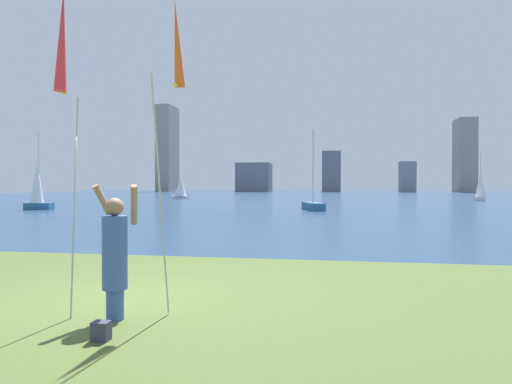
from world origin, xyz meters
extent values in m
cube|color=navy|center=(0.00, 62.02, -0.06)|extent=(120.00, 115.96, 0.12)
cube|color=#232D14|center=(0.00, 4.04, -0.02)|extent=(120.00, 0.70, 0.02)
cylinder|color=#3F59A5|center=(0.36, -1.27, 0.21)|extent=(0.24, 0.24, 0.42)
cylinder|color=#3F59A5|center=(0.36, -1.27, 0.91)|extent=(0.34, 0.34, 0.99)
sphere|color=#936B51|center=(0.36, -1.27, 1.53)|extent=(0.24, 0.24, 0.24)
cylinder|color=#936B51|center=(0.14, -1.13, 1.55)|extent=(0.24, 0.38, 0.57)
cylinder|color=#936B51|center=(0.57, -1.13, 1.55)|extent=(0.24, 0.38, 0.57)
cylinder|color=#B2B2B7|center=(-0.27, -1.21, 1.53)|extent=(0.02, 0.24, 3.05)
cone|color=red|center=(-0.27, -1.47, 3.76)|extent=(0.16, 0.26, 1.43)
sphere|color=yellow|center=(-0.27, -1.42, 3.06)|extent=(0.06, 0.06, 0.06)
cylinder|color=#B2B2B7|center=(0.98, -1.21, 1.64)|extent=(0.02, 0.61, 3.23)
cone|color=#F25919|center=(0.98, -0.51, 3.91)|extent=(0.16, 0.38, 1.26)
sphere|color=yellow|center=(0.98, -0.62, 3.28)|extent=(0.06, 0.06, 0.06)
cube|color=#33384C|center=(0.58, -2.06, 0.11)|extent=(0.20, 0.15, 0.22)
cube|color=#2D6084|center=(-17.56, 22.55, 0.24)|extent=(1.95, 1.29, 0.48)
cylinder|color=silver|center=(-17.56, 22.55, 3.06)|extent=(0.06, 0.06, 5.15)
cone|color=white|center=(-17.69, 22.52, 2.04)|extent=(1.05, 1.05, 3.12)
cube|color=white|center=(-15.61, 47.14, 0.19)|extent=(2.75, 1.68, 0.39)
cylinder|color=silver|center=(-15.61, 47.14, 2.16)|extent=(0.08, 0.08, 3.55)
cone|color=white|center=(-15.43, 47.05, 1.58)|extent=(1.85, 1.85, 2.39)
cube|color=silver|center=(18.99, 45.82, 0.25)|extent=(1.62, 2.18, 0.50)
cylinder|color=silver|center=(18.99, 45.82, 2.93)|extent=(0.06, 0.06, 4.87)
cone|color=white|center=(19.05, 45.96, 1.92)|extent=(1.36, 1.36, 2.84)
cube|color=#2D6084|center=(1.86, 25.12, 0.26)|extent=(1.82, 3.29, 0.53)
cylinder|color=silver|center=(1.86, 25.12, 3.07)|extent=(0.09, 0.09, 5.08)
cube|color=gray|center=(-36.78, 99.25, 10.37)|extent=(3.40, 7.60, 20.74)
cube|color=slate|center=(-15.37, 99.82, 3.39)|extent=(7.83, 7.07, 6.78)
cube|color=slate|center=(2.78, 103.07, 4.74)|extent=(4.30, 7.95, 9.49)
cube|color=gray|center=(19.55, 99.12, 3.41)|extent=(3.43, 3.49, 6.82)
cube|color=gray|center=(32.11, 100.93, 8.16)|extent=(3.80, 6.52, 16.32)
camera|label=1|loc=(3.27, -6.99, 1.84)|focal=31.98mm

